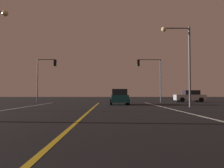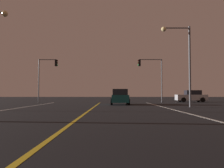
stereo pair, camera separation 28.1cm
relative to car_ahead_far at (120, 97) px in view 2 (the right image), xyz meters
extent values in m
cube|color=silver|center=(3.70, -13.86, -0.82)|extent=(0.16, 40.20, 0.01)
cube|color=gold|center=(-2.47, -13.86, -0.82)|extent=(0.16, 40.20, 0.01)
cylinder|color=black|center=(-0.90, 1.41, -0.48)|extent=(0.22, 0.68, 0.68)
cylinder|color=black|center=(0.90, 1.41, -0.48)|extent=(0.22, 0.68, 0.68)
cylinder|color=black|center=(-0.90, -1.29, -0.48)|extent=(0.22, 0.68, 0.68)
cylinder|color=black|center=(0.90, -1.29, -0.48)|extent=(0.22, 0.68, 0.68)
cube|color=#145156|center=(0.00, 0.06, -0.16)|extent=(1.80, 4.30, 0.80)
cube|color=black|center=(0.00, -0.19, 0.56)|extent=(1.60, 2.10, 0.64)
cube|color=red|center=(-0.60, -2.04, -0.06)|extent=(0.24, 0.08, 0.16)
cube|color=red|center=(0.60, -2.04, -0.06)|extent=(0.24, 0.08, 0.16)
cylinder|color=black|center=(9.21, 7.85, -0.48)|extent=(0.68, 0.22, 0.68)
cylinder|color=black|center=(9.21, 9.65, -0.48)|extent=(0.68, 0.22, 0.68)
cylinder|color=black|center=(11.91, 7.85, -0.48)|extent=(0.68, 0.22, 0.68)
cylinder|color=black|center=(11.91, 9.65, -0.48)|extent=(0.68, 0.22, 0.68)
cube|color=#B7BABF|center=(10.56, 8.75, -0.16)|extent=(4.30, 1.80, 0.80)
cube|color=black|center=(10.81, 8.75, 0.56)|extent=(2.10, 1.60, 0.64)
cube|color=red|center=(12.66, 8.15, -0.06)|extent=(0.08, 0.24, 0.16)
cube|color=red|center=(12.66, 9.35, -0.06)|extent=(0.08, 0.24, 0.16)
cylinder|color=#4C4C51|center=(5.94, 6.74, 2.15)|extent=(0.14, 0.14, 5.93)
cylinder|color=#4C4C51|center=(4.43, 6.74, 5.06)|extent=(3.02, 0.10, 0.10)
cube|color=black|center=(2.92, 6.74, 4.61)|extent=(0.28, 0.36, 0.90)
sphere|color=#3A0605|center=(2.76, 6.74, 4.91)|extent=(0.20, 0.20, 0.20)
sphere|color=#3C2706|center=(2.76, 6.74, 4.61)|extent=(0.20, 0.20, 0.20)
sphere|color=#19E059|center=(2.76, 6.74, 4.31)|extent=(0.20, 0.20, 0.20)
cylinder|color=#4C4C51|center=(-10.88, 6.74, 2.14)|extent=(0.14, 0.14, 5.92)
cylinder|color=#4C4C51|center=(-9.71, 6.74, 5.05)|extent=(2.35, 0.10, 0.10)
cube|color=black|center=(-8.53, 6.74, 4.60)|extent=(0.28, 0.36, 0.90)
sphere|color=#3A0605|center=(-8.37, 6.74, 4.90)|extent=(0.20, 0.20, 0.20)
sphere|color=#3C2706|center=(-8.37, 6.74, 4.60)|extent=(0.20, 0.20, 0.20)
sphere|color=#19E059|center=(-8.37, 6.74, 4.30)|extent=(0.20, 0.20, 0.20)
sphere|color=#F9D88C|center=(-8.52, -9.90, 6.07)|extent=(0.44, 0.44, 0.44)
cylinder|color=#4C4C51|center=(5.99, -5.57, 2.76)|extent=(0.18, 0.18, 7.16)
cylinder|color=#4C4C51|center=(4.85, -5.57, 6.18)|extent=(2.27, 0.10, 0.10)
sphere|color=#F9D88C|center=(3.72, -5.57, 6.08)|extent=(0.44, 0.44, 0.44)
camera|label=1|loc=(-1.14, -27.67, 0.35)|focal=40.47mm
camera|label=2|loc=(-0.86, -27.67, 0.35)|focal=40.47mm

